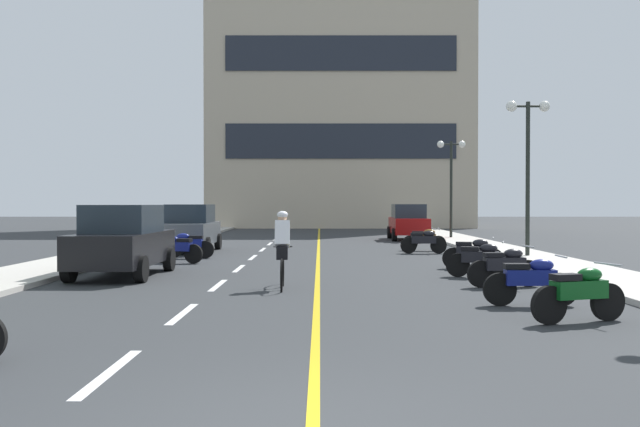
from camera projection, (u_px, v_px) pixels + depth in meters
The scene contains 32 objects.
ground_plane at pixel (315, 251), 26.50m from camera, with size 140.00×140.00×0.00m, color #2D3033.
curb_left at pixel (149, 245), 29.54m from camera, with size 2.40×72.00×0.12m, color #B7B2A8.
curb_right at pixel (483, 245), 29.47m from camera, with size 2.40×72.00×0.12m, color #B7B2A8.
lane_dash_0 at pixel (113, 372), 7.52m from camera, with size 0.14×2.20×0.01m, color silver.
lane_dash_1 at pixel (186, 313), 11.52m from camera, with size 0.14×2.20×0.01m, color silver.
lane_dash_2 at pixel (221, 285), 15.51m from camera, with size 0.14×2.20×0.01m, color silver.
lane_dash_3 at pixel (242, 268), 19.51m from camera, with size 0.14×2.20×0.01m, color silver.
lane_dash_4 at pixel (256, 257), 23.51m from camera, with size 0.14×2.20×0.01m, color silver.
lane_dash_5 at pixel (266, 250), 27.51m from camera, with size 0.14×2.20×0.01m, color silver.
lane_dash_6 at pixel (273, 244), 31.51m from camera, with size 0.14×2.20×0.01m, color silver.
lane_dash_7 at pixel (279, 239), 35.51m from camera, with size 0.14×2.20×0.01m, color silver.
lane_dash_8 at pixel (283, 236), 39.51m from camera, with size 0.14×2.20×0.01m, color silver.
lane_dash_9 at pixel (287, 233), 43.51m from camera, with size 0.14×2.20×0.01m, color silver.
lane_dash_10 at pixel (290, 230), 47.51m from camera, with size 0.14×2.20×0.01m, color silver.
lane_dash_11 at pixel (292, 228), 51.51m from camera, with size 0.14×2.20×0.01m, color silver.
centre_line_yellow at pixel (322, 246), 29.50m from camera, with size 0.12×66.00×0.01m, color gold.
office_building at pixel (342, 92), 54.69m from camera, with size 20.22×8.83×21.51m.
street_lamp_mid at pixel (531, 142), 22.81m from camera, with size 1.46×0.36×5.16m.
street_lamp_far at pixel (454, 166), 35.15m from camera, with size 1.46×0.36×4.96m.
parked_car_near at pixel (126, 240), 17.44m from camera, with size 1.97×4.22×1.82m.
parked_car_mid at pixel (194, 228), 26.31m from camera, with size 1.92×4.20×1.82m.
parked_car_far at pixel (412, 222), 34.89m from camera, with size 1.98×4.23×1.82m.
motorcycle_1 at pixel (583, 293), 10.61m from camera, with size 1.64×0.78×0.92m.
motorcycle_2 at pixel (534, 280), 12.34m from camera, with size 1.70×0.60×0.92m.
motorcycle_3 at pixel (508, 266), 15.13m from camera, with size 1.70×0.60×0.92m.
motorcycle_4 at pixel (484, 259), 17.08m from camera, with size 1.65×0.76×0.92m.
motorcycle_5 at pixel (477, 253), 19.26m from camera, with size 1.67×0.70×0.92m.
motorcycle_6 at pixel (180, 248), 21.27m from camera, with size 1.66×0.73×0.92m.
motorcycle_7 at pixel (192, 244), 23.10m from camera, with size 1.70×0.60×0.92m.
motorcycle_8 at pixel (427, 241), 25.30m from camera, with size 1.70×0.60×0.92m.
motorcycle_9 at pixel (428, 239), 26.77m from camera, with size 1.68×0.67×0.92m.
cyclist_rider at pixel (285, 248), 14.90m from camera, with size 0.42×1.77×1.71m.
Camera 1 is at (0.31, -5.48, 1.85)m, focal length 38.48 mm.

